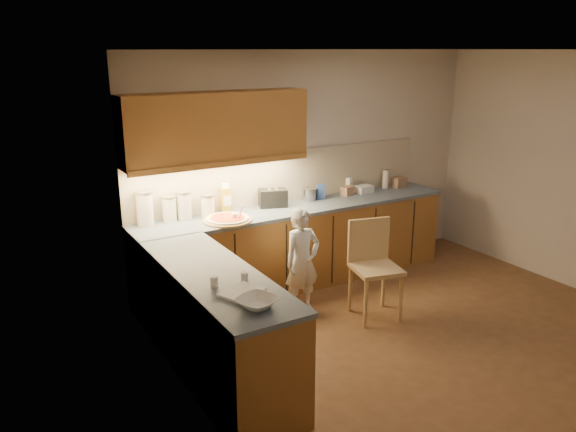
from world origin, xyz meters
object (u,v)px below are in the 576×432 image
(pizza_on_board, at_px, (228,219))
(oil_jug, at_px, (226,199))
(wooden_chair, at_px, (373,261))
(child, at_px, (302,262))
(toaster, at_px, (273,198))

(pizza_on_board, relative_size, oil_jug, 1.57)
(pizza_on_board, xyz_separation_m, wooden_chair, (1.15, -0.94, -0.37))
(child, distance_m, toaster, 0.93)
(oil_jug, relative_size, toaster, 0.92)
(toaster, bearing_deg, pizza_on_board, -140.84)
(wooden_chair, bearing_deg, toaster, 125.63)
(pizza_on_board, height_order, oil_jug, oil_jug)
(pizza_on_board, xyz_separation_m, child, (0.55, -0.55, -0.39))
(pizza_on_board, distance_m, wooden_chair, 1.53)
(child, distance_m, wooden_chair, 0.71)
(pizza_on_board, height_order, toaster, toaster)
(pizza_on_board, bearing_deg, child, -45.01)
(child, bearing_deg, wooden_chair, -35.37)
(child, bearing_deg, toaster, 79.39)
(child, xyz_separation_m, toaster, (0.12, 0.80, 0.47))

